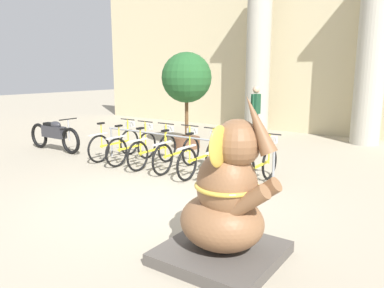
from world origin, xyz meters
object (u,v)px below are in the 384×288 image
Objects in this scene: bicycle_0 at (116,143)px; bicycle_3 at (178,152)px; bicycle_6 at (259,165)px; bicycle_4 at (202,156)px; potted_tree at (187,82)px; bicycle_2 at (154,149)px; motorcycle at (54,134)px; bicycle_5 at (229,161)px; elephant_statue at (226,206)px; person_pedestrian at (256,108)px; bicycle_1 at (133,146)px.

bicycle_3 is (1.98, 0.01, 0.00)m from bicycle_0.
bicycle_0 is 1.00× the size of bicycle_6.
bicycle_4 is 0.64× the size of potted_tree.
motorcycle is (-3.40, -0.29, 0.07)m from bicycle_2.
elephant_statue is (1.60, -2.92, 0.27)m from bicycle_5.
bicycle_5 is at bearing -70.89° from person_pedestrian.
bicycle_2 is 4.62m from elephant_statue.
bicycle_3 is 4.17m from elephant_statue.
bicycle_6 is at bearing 0.88° from bicycle_1.
motorcycle is at bearing -176.85° from bicycle_6.
bicycle_0 is at bearing 177.92° from bicycle_2.
elephant_statue is 0.73× the size of potted_tree.
bicycle_0 is 1.00× the size of bicycle_3.
potted_tree reaches higher than bicycle_0.
bicycle_2 reaches higher than motorcycle.
bicycle_1 and bicycle_2 have the same top height.
bicycle_6 is at bearing 1.02° from bicycle_2.
bicycle_1 is 0.87× the size of elephant_statue.
bicycle_6 is 1.00× the size of person_pedestrian.
bicycle_5 is at bearing 3.16° from motorcycle.
person_pedestrian is at bearing 116.54° from bicycle_6.
bicycle_0 is at bearing 179.53° from bicycle_4.
bicycle_5 is 5.39m from motorcycle.
motorcycle is 6.12m from person_pedestrian.
bicycle_1 is at bearing 5.87° from motorcycle.
bicycle_6 is (1.32, 0.02, 0.00)m from bicycle_4.
bicycle_5 is 0.87× the size of elephant_statue.
bicycle_1 is (0.66, -0.05, 0.00)m from bicycle_0.
bicycle_1 is 2.65m from bicycle_5.
bicycle_2 is 1.00× the size of person_pedestrian.
bicycle_6 is at bearing 3.05° from bicycle_5.
bicycle_0 is at bearing -179.69° from bicycle_3.
bicycle_2 is 1.00× the size of bicycle_3.
bicycle_2 is 0.66m from bicycle_3.
motorcycle is at bearing -138.13° from potted_tree.
bicycle_5 is (2.65, 0.02, 0.00)m from bicycle_1.
bicycle_4 is (1.32, 0.03, 0.00)m from bicycle_2.
bicycle_3 is 0.81× the size of motorcycle.
bicycle_6 is 4.96m from person_pedestrian.
bicycle_0 and bicycle_3 have the same top height.
bicycle_1 is 1.00× the size of bicycle_3.
bicycle_6 is 0.81× the size of motorcycle.
person_pedestrian reaches higher than bicycle_4.
elephant_statue is at bearing -61.24° from bicycle_5.
bicycle_2 is 2.72m from potted_tree.
bicycle_1 is 2.75m from motorcycle.
motorcycle is (-6.98, 2.62, -0.20)m from elephant_statue.
bicycle_1 is 0.66m from bicycle_2.
bicycle_4 is at bearing -2.80° from bicycle_3.
elephant_statue reaches higher than bicycle_3.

